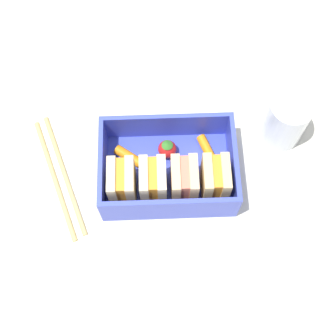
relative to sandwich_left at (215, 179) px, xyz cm
name	(u,v)px	position (x,y,z in cm)	size (l,w,h in cm)	color
ground_plane	(168,178)	(5.90, -2.35, -5.19)	(120.00, 120.00, 2.00)	beige
bento_tray	(168,174)	(5.90, -2.35, -3.59)	(17.54, 12.26, 1.20)	#3C4CC5
bento_rim	(168,165)	(5.90, -2.35, -0.51)	(17.54, 12.26, 4.96)	#3C4CC5
sandwich_left	(215,179)	(0.00, 0.00, 0.00)	(3.30, 4.71, 5.98)	#DFBE7F
sandwich_center_left	(184,180)	(3.93, 0.00, 0.00)	(3.30, 4.71, 5.98)	#E2B883
sandwich_center	(153,181)	(7.87, 0.00, 0.00)	(3.30, 4.71, 5.98)	beige
sandwich_center_right	(122,182)	(11.80, 0.00, 0.00)	(3.30, 4.71, 5.98)	#D4BA8C
carrot_stick_left	(208,151)	(0.38, -4.98, -2.36)	(1.26, 1.26, 4.79)	orange
strawberry_far_left	(165,149)	(6.21, -5.21, -1.62)	(2.50, 2.50, 3.10)	red
carrot_stick_far_left	(129,157)	(11.09, -4.56, -2.31)	(1.36, 1.36, 4.05)	orange
chopstick_pair	(60,175)	(20.66, -2.89, -3.84)	(8.21, 18.17, 0.70)	tan
drinking_glass	(286,121)	(-10.11, -8.16, -0.24)	(5.63, 5.63, 7.89)	white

